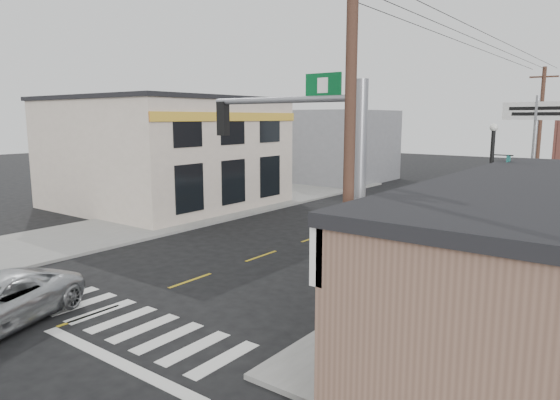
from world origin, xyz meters
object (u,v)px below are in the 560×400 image
Objects in this scene: utility_pole_near at (349,154)px; traffic_signal_pole at (331,184)px; guide_sign at (424,245)px; lamp_post at (492,188)px; fire_hydrant at (453,298)px; dance_center_sign at (535,131)px; utility_pole_far at (539,141)px; bare_tree at (459,206)px.

traffic_signal_pole is at bearing 137.87° from utility_pole_near.
lamp_post is at bearing 65.52° from guide_sign.
guide_sign is (0.95, 4.04, -2.28)m from traffic_signal_pole.
dance_center_sign is (-0.24, 11.59, 4.60)m from fire_hydrant.
dance_center_sign is at bearing -88.40° from utility_pole_far.
dance_center_sign is at bearing 93.09° from bare_tree.
bare_tree is at bearing -76.44° from dance_center_sign.
traffic_signal_pole is 4.74m from guide_sign.
dance_center_sign reaches higher than fire_hydrant.
fire_hydrant is at bearing 60.98° from traffic_signal_pole.
lamp_post is (1.86, 7.97, -0.84)m from traffic_signal_pole.
utility_pole_far is (0.14, 16.56, 2.60)m from guide_sign.
fire_hydrant is 5.20m from lamp_post.
traffic_signal_pole is 8.23m from lamp_post.
utility_pole_near is (0.14, -5.11, 3.13)m from guide_sign.
dance_center_sign is at bearing 111.89° from lamp_post.
dance_center_sign is at bearing 89.47° from utility_pole_near.
traffic_signal_pole is at bearing -86.50° from dance_center_sign.
bare_tree is at bearing -62.21° from guide_sign.
utility_pole_near reaches higher than lamp_post.
utility_pole_far reaches higher than dance_center_sign.
utility_pole_near is at bearing -99.94° from guide_sign.
bare_tree is (2.56, 2.09, -0.58)m from traffic_signal_pole.
guide_sign is at bearing -96.78° from utility_pole_far.
lamp_post is at bearing 78.40° from traffic_signal_pole.
lamp_post is at bearing 96.77° from bare_tree.
utility_pole_far is at bearing 108.36° from dance_center_sign.
utility_pole_near is (-0.76, -16.21, -0.18)m from dance_center_sign.
fire_hydrant is (1.14, -0.49, -1.29)m from guide_sign.
lamp_post is 1.25× the size of bare_tree.
utility_pole_far is (-0.76, 5.46, -0.71)m from dance_center_sign.
guide_sign is at bearing -81.09° from lamp_post.
utility_pole_far reaches higher than lamp_post.
guide_sign is 16.77m from utility_pole_far.
bare_tree is at bearing 67.31° from utility_pole_near.
guide_sign is at bearing 129.33° from bare_tree.
fire_hydrant is at bearing -92.93° from utility_pole_far.
traffic_signal_pole is 8.95× the size of fire_hydrant.
bare_tree is (0.70, -13.06, -1.61)m from dance_center_sign.
traffic_signal_pole is 5.46m from fire_hydrant.
bare_tree is (1.60, -1.96, 1.70)m from guide_sign.
utility_pole_far reaches higher than bare_tree.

